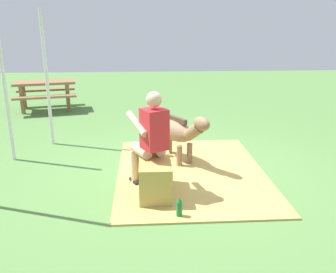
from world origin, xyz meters
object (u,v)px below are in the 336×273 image
at_px(pony_standing, 178,131).
at_px(tent_pole_mid, 5,87).
at_px(tent_pole_right, 47,79).
at_px(hay_bale, 155,177).
at_px(soda_bottle, 179,208).
at_px(person_seated, 150,136).
at_px(picnic_bench, 45,88).

xyz_separation_m(pony_standing, tent_pole_mid, (0.28, 2.70, 0.69)).
bearing_deg(tent_pole_right, hay_bale, -140.57).
bearing_deg(tent_pole_right, pony_standing, -115.84).
height_order(pony_standing, tent_pole_right, tent_pole_right).
bearing_deg(pony_standing, tent_pole_mid, 84.03).
distance_m(hay_bale, soda_bottle, 0.68).
bearing_deg(person_seated, pony_standing, -24.12).
bearing_deg(pony_standing, person_seated, 155.88).
bearing_deg(tent_pole_right, person_seated, -139.37).
bearing_deg(soda_bottle, tent_pole_mid, 51.13).
bearing_deg(pony_standing, picnic_bench, 37.93).
distance_m(person_seated, pony_standing, 1.13).
xyz_separation_m(soda_bottle, tent_pole_right, (2.87, 2.11, 1.09)).
bearing_deg(hay_bale, soda_bottle, -157.14).
height_order(hay_bale, tent_pole_mid, tent_pole_mid).
relative_size(tent_pole_right, picnic_bench, 1.39).
xyz_separation_m(tent_pole_mid, picnic_bench, (3.65, 0.37, -0.63)).
bearing_deg(hay_bale, person_seated, 18.44).
bearing_deg(tent_pole_mid, soda_bottle, -128.87).
distance_m(tent_pole_right, tent_pole_mid, 0.92).
height_order(pony_standing, soda_bottle, pony_standing).
height_order(tent_pole_mid, picnic_bench, tent_pole_mid).
bearing_deg(person_seated, hay_bale, -161.56).
height_order(person_seated, pony_standing, person_seated).
relative_size(hay_bale, pony_standing, 0.66).
bearing_deg(tent_pole_mid, hay_bale, -122.13).
relative_size(soda_bottle, picnic_bench, 0.15).
height_order(soda_bottle, tent_pole_right, tent_pole_right).
bearing_deg(person_seated, tent_pole_right, 40.63).
xyz_separation_m(soda_bottle, picnic_bench, (5.71, 2.93, 0.45)).
relative_size(hay_bale, tent_pole_mid, 0.33).
height_order(person_seated, tent_pole_right, tent_pole_right).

